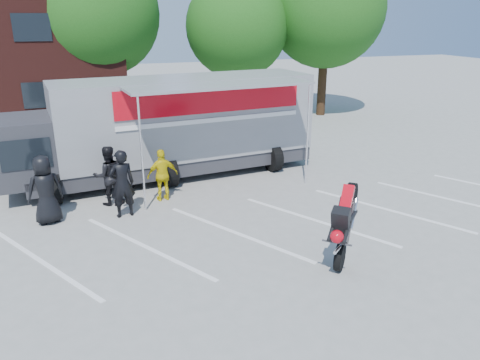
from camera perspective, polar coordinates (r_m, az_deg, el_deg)
ground at (r=11.62m, az=0.14°, el=-8.62°), size 100.00×100.00×0.00m
parking_bay_lines at (r=12.47m, az=-1.38°, el=-6.57°), size 18.09×13.33×0.01m
tree_left at (r=25.74m, az=-16.93°, el=18.77°), size 6.12×6.12×8.64m
tree_mid at (r=26.09m, az=-0.36°, el=18.18°), size 5.44×5.44×7.68m
tree_right at (r=27.66m, az=10.48°, el=19.88°), size 6.46×6.46×9.12m
transporter_truck at (r=17.15m, az=-7.89°, el=0.59°), size 11.42×6.40×3.48m
parked_motorcycle at (r=16.09m, az=-11.04°, el=-0.86°), size 1.98×0.79×1.01m
stunt_bike_rider at (r=11.62m, az=12.67°, el=-9.16°), size 1.80×1.84×2.06m
spectator_leather_a at (r=13.84m, az=-22.65°, el=-1.12°), size 1.08×0.85×1.94m
spectator_leather_b at (r=13.61m, az=-14.19°, el=-0.44°), size 0.79×0.58×1.97m
spectator_leather_c at (r=14.64m, az=-15.75°, el=0.52°), size 0.97×0.80×1.83m
spectator_hivis at (r=14.63m, az=-9.42°, el=0.59°), size 1.00×0.50×1.64m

